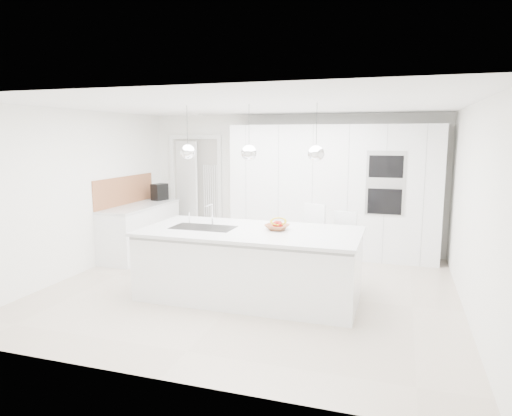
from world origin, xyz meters
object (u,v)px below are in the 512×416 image
(bar_stool_left, at_px, (312,245))
(bar_stool_right, at_px, (344,250))
(espresso_machine, at_px, (160,192))
(fruit_bowl, at_px, (277,227))
(island_base, at_px, (249,266))

(bar_stool_left, bearing_deg, bar_stool_right, 27.01)
(bar_stool_left, relative_size, bar_stool_right, 1.09)
(espresso_machine, bearing_deg, bar_stool_left, -6.49)
(bar_stool_right, bearing_deg, fruit_bowl, -126.87)
(bar_stool_right, bearing_deg, espresso_machine, 171.55)
(island_base, xyz_separation_m, fruit_bowl, (0.33, 0.15, 0.51))
(island_base, height_order, fruit_bowl, fruit_bowl)
(espresso_machine, xyz_separation_m, bar_stool_right, (3.65, -1.33, -0.54))
(bar_stool_left, xyz_separation_m, bar_stool_right, (0.44, 0.02, -0.05))
(island_base, bearing_deg, espresso_machine, 139.34)
(fruit_bowl, bearing_deg, bar_stool_left, 62.86)
(espresso_machine, relative_size, bar_stool_left, 0.28)
(island_base, height_order, bar_stool_left, bar_stool_left)
(island_base, relative_size, bar_stool_right, 2.69)
(fruit_bowl, distance_m, bar_stool_right, 1.13)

